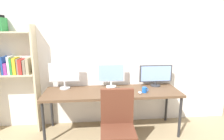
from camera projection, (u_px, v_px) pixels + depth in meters
The scene contains 11 objects.
wall_back at pixel (110, 54), 3.44m from camera, with size 4.66×0.10×2.60m.
desk at pixel (112, 94), 3.16m from camera, with size 2.26×0.68×0.74m.
bookshelf at pixel (8, 63), 3.11m from camera, with size 0.83×0.28×2.01m.
office_chair at pixel (117, 135), 2.47m from camera, with size 0.52×0.52×0.99m.
monitor_left at pixel (64, 74), 3.23m from camera, with size 0.51×0.18×0.45m.
monitor_center at pixel (111, 74), 3.31m from camera, with size 0.47×0.18×0.42m.
monitor_right at pixel (156, 75), 3.39m from camera, with size 0.59×0.18×0.38m.
keyboard_main at pixel (114, 95), 2.93m from camera, with size 0.40×0.13×0.02m, color silver.
computer_mouse at pixel (140, 93), 3.03m from camera, with size 0.06×0.10×0.03m, color silver.
laptop_closed at pixel (112, 91), 3.12m from camera, with size 0.32×0.22×0.02m, color #2D2D2D.
coffee_mug at pixel (145, 90), 3.07m from camera, with size 0.11×0.08×0.09m.
Camera 1 is at (-0.30, -2.39, 1.77)m, focal length 30.14 mm.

